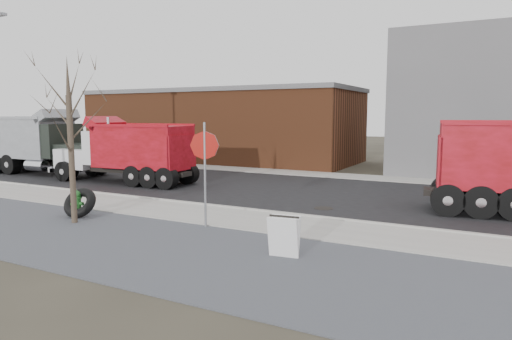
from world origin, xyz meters
The scene contains 15 objects.
ground centered at (0.00, 0.00, 0.00)m, with size 120.00×120.00×0.00m, color #383328.
gravel_verge centered at (0.00, -3.50, 0.01)m, with size 60.00×5.00×0.03m, color slate.
sidewalk centered at (0.00, 0.25, 0.03)m, with size 60.00×2.50×0.06m, color #9E9B93.
curb centered at (0.00, 1.55, 0.06)m, with size 60.00×0.15×0.11m, color #9E9B93.
road centered at (0.00, 6.30, 0.01)m, with size 60.00×9.40×0.02m, color black.
far_sidewalk centered at (0.00, 12.00, 0.03)m, with size 60.00×2.00×0.06m, color #9E9B93.
building_grey centered at (9.00, 18.00, 4.00)m, with size 12.00×10.00×8.00m.
building_brick centered at (-10.00, 17.00, 2.65)m, with size 20.20×8.20×5.30m.
bare_tree centered at (-3.20, -2.60, 3.30)m, with size 3.20×3.20×5.20m.
fire_hydrant centered at (-3.91, -1.87, 0.41)m, with size 0.50×0.49×0.89m.
truck_tire centered at (-3.75, -1.90, 0.49)m, with size 1.30×1.17×1.05m.
stop_sign centered at (0.77, -1.12, 2.14)m, with size 0.81×0.37×3.19m.
sandwich_board centered at (4.09, -2.71, 0.53)m, with size 0.78×0.54×1.01m.
dump_truck_red_b centered at (-7.79, 4.65, 1.67)m, with size 7.78×2.63×3.27m.
dump_truck_grey centered at (-14.90, 5.04, 1.86)m, with size 8.13×2.75×3.65m.
Camera 1 is at (8.44, -12.37, 3.41)m, focal length 32.00 mm.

